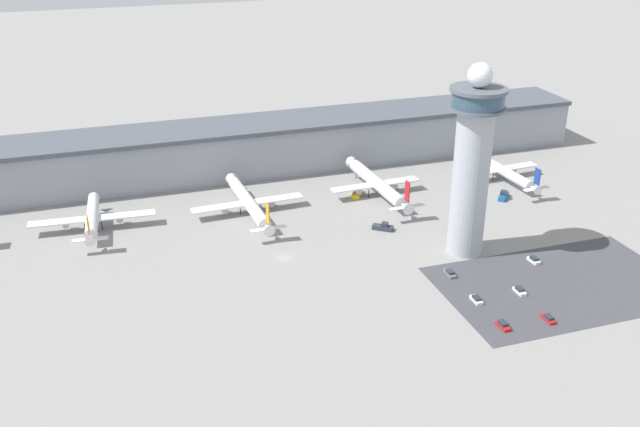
{
  "coord_description": "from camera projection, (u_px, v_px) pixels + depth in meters",
  "views": [
    {
      "loc": [
        -46.25,
        -173.71,
        95.84
      ],
      "look_at": [
        14.37,
        10.32,
        7.25
      ],
      "focal_mm": 40.0,
      "sensor_mm": 36.0,
      "label": 1
    }
  ],
  "objects": [
    {
      "name": "car_black_suv",
      "position": [
        476.0,
        300.0,
        181.19
      ],
      "size": [
        1.9,
        4.44,
        1.44
      ],
      "color": "black",
      "rests_on": "ground"
    },
    {
      "name": "car_yellow_taxi",
      "position": [
        534.0,
        260.0,
        200.3
      ],
      "size": [
        2.07,
        4.27,
        1.6
      ],
      "color": "black",
      "rests_on": "ground"
    },
    {
      "name": "service_truck_fuel",
      "position": [
        504.0,
        196.0,
        241.14
      ],
      "size": [
        6.34,
        6.33,
        3.11
      ],
      "color": "black",
      "rests_on": "ground"
    },
    {
      "name": "ground_plane",
      "position": [
        284.0,
        257.0,
        203.06
      ],
      "size": [
        1000.0,
        1000.0,
        0.0
      ],
      "primitive_type": "plane",
      "color": "gray"
    },
    {
      "name": "car_white_wagon",
      "position": [
        450.0,
        273.0,
        193.6
      ],
      "size": [
        1.97,
        4.78,
        1.42
      ],
      "color": "black",
      "rests_on": "ground"
    },
    {
      "name": "terminal_building",
      "position": [
        231.0,
        149.0,
        259.63
      ],
      "size": [
        271.55,
        25.0,
        18.5
      ],
      "color": "#9399A3",
      "rests_on": "ground"
    },
    {
      "name": "parking_lot_surface",
      "position": [
        560.0,
        285.0,
        189.11
      ],
      "size": [
        64.0,
        40.0,
        0.01
      ],
      "primitive_type": "cube",
      "color": "#424247",
      "rests_on": "ground"
    },
    {
      "name": "airplane_gate_delta",
      "position": [
        377.0,
        184.0,
        241.89
      ],
      "size": [
        32.02,
        45.73,
        13.45
      ],
      "color": "silver",
      "rests_on": "ground"
    },
    {
      "name": "control_tower",
      "position": [
        472.0,
        161.0,
        195.1
      ],
      "size": [
        15.29,
        15.29,
        54.93
      ],
      "color": "#ADB2BC",
      "rests_on": "ground"
    },
    {
      "name": "airplane_gate_echo",
      "position": [
        500.0,
        169.0,
        255.26
      ],
      "size": [
        32.03,
        43.34,
        11.56
      ],
      "color": "silver",
      "rests_on": "ground"
    },
    {
      "name": "car_green_van",
      "position": [
        520.0,
        291.0,
        185.09
      ],
      "size": [
        1.9,
        4.35,
        1.49
      ],
      "color": "black",
      "rests_on": "ground"
    },
    {
      "name": "car_silver_sedan",
      "position": [
        503.0,
        325.0,
        170.4
      ],
      "size": [
        1.95,
        4.37,
        1.55
      ],
      "color": "black",
      "rests_on": "ground"
    },
    {
      "name": "airplane_gate_charlie",
      "position": [
        249.0,
        203.0,
        228.73
      ],
      "size": [
        36.91,
        45.09,
        12.19
      ],
      "color": "white",
      "rests_on": "ground"
    },
    {
      "name": "airplane_gate_bravo",
      "position": [
        92.0,
        218.0,
        217.22
      ],
      "size": [
        37.99,
        33.43,
        11.9
      ],
      "color": "white",
      "rests_on": "ground"
    },
    {
      "name": "service_truck_baggage",
      "position": [
        357.0,
        193.0,
        243.58
      ],
      "size": [
        6.04,
        7.94,
        2.87
      ],
      "color": "black",
      "rests_on": "ground"
    },
    {
      "name": "car_navy_sedan",
      "position": [
        548.0,
        319.0,
        173.2
      ],
      "size": [
        1.79,
        4.38,
        1.38
      ],
      "color": "black",
      "rests_on": "ground"
    },
    {
      "name": "service_truck_catering",
      "position": [
        383.0,
        227.0,
        219.22
      ],
      "size": [
        6.57,
        5.76,
        2.46
      ],
      "color": "black",
      "rests_on": "ground"
    }
  ]
}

